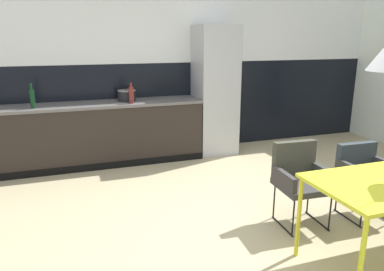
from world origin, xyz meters
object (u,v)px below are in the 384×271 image
at_px(refrigerator_column, 215,91).
at_px(armchair_head_of_table, 364,169).
at_px(bottle_spice_small, 32,98).
at_px(bottle_oil_tall, 131,95).
at_px(cooking_pot, 127,95).
at_px(armchair_near_window, 299,173).

height_order(refrigerator_column, armchair_head_of_table, refrigerator_column).
xyz_separation_m(armchair_head_of_table, bottle_spice_small, (-3.32, 2.42, 0.55)).
relative_size(refrigerator_column, bottle_spice_small, 6.05).
distance_m(bottle_oil_tall, bottle_spice_small, 1.31).
bearing_deg(cooking_pot, refrigerator_column, -2.15).
relative_size(cooking_pot, bottle_spice_small, 0.80).
bearing_deg(cooking_pot, bottle_spice_small, -171.62).
relative_size(refrigerator_column, armchair_near_window, 2.46).
bearing_deg(armchair_head_of_table, bottle_oil_tall, -47.85).
bearing_deg(bottle_oil_tall, bottle_spice_small, 178.11).
bearing_deg(bottle_spice_small, bottle_oil_tall, -1.89).
bearing_deg(bottle_spice_small, armchair_near_window, -42.21).
xyz_separation_m(refrigerator_column, armchair_near_window, (-0.10, -2.48, -0.49)).
bearing_deg(refrigerator_column, bottle_spice_small, -177.09).
bearing_deg(bottle_spice_small, refrigerator_column, 2.91).
bearing_deg(bottle_oil_tall, refrigerator_column, 7.48).
height_order(armchair_near_window, bottle_spice_small, bottle_spice_small).
relative_size(armchair_near_window, bottle_spice_small, 2.46).
height_order(armchair_head_of_table, bottle_spice_small, bottle_spice_small).
height_order(cooking_pot, bottle_oil_tall, bottle_oil_tall).
relative_size(refrigerator_column, armchair_head_of_table, 2.68).
xyz_separation_m(armchair_head_of_table, cooking_pot, (-2.03, 2.61, 0.49)).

